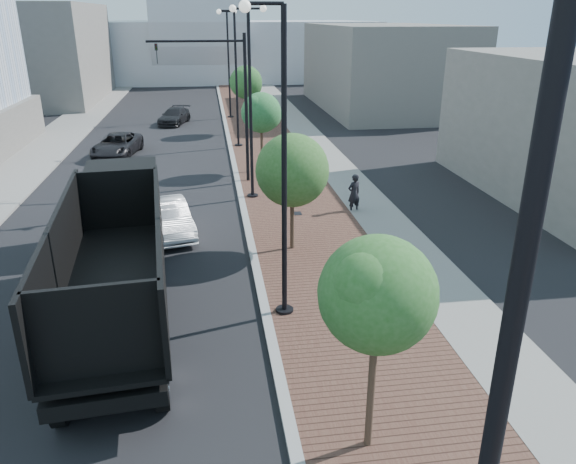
{
  "coord_description": "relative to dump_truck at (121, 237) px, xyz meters",
  "views": [
    {
      "loc": [
        -1.49,
        -5.16,
        8.84
      ],
      "look_at": [
        1.0,
        12.0,
        2.0
      ],
      "focal_mm": 34.37,
      "sensor_mm": 36.0,
      "label": 1
    }
  ],
  "objects": [
    {
      "name": "concrete_strip",
      "position": [
        10.92,
        26.62,
        -1.53
      ],
      "size": [
        2.4,
        140.0,
        0.13
      ],
      "primitive_type": "cube",
      "color": "slate",
      "rests_on": "ground"
    },
    {
      "name": "streetlight_4",
      "position": [
        5.32,
        32.62,
        3.23
      ],
      "size": [
        1.72,
        0.56,
        9.28
      ],
      "color": "black",
      "rests_on": "ground"
    },
    {
      "name": "west_sidewalk",
      "position": [
        -8.28,
        26.62,
        -1.53
      ],
      "size": [
        4.0,
        140.0,
        0.12
      ],
      "primitive_type": "cube",
      "color": "slate",
      "rests_on": "ground"
    },
    {
      "name": "streetlight_2",
      "position": [
        5.32,
        8.62,
        3.23
      ],
      "size": [
        1.72,
        0.56,
        9.28
      ],
      "color": "black",
      "rests_on": "ground"
    },
    {
      "name": "streetlight_1",
      "position": [
        5.21,
        -3.38,
        2.75
      ],
      "size": [
        1.44,
        0.56,
        9.21
      ],
      "color": "black",
      "rests_on": "ground"
    },
    {
      "name": "tree_1",
      "position": [
        6.36,
        1.64,
        1.73
      ],
      "size": [
        2.82,
        2.82,
        4.74
      ],
      "color": "#382619",
      "rests_on": "ground"
    },
    {
      "name": "convention_center",
      "position": [
        2.72,
        71.62,
        4.41
      ],
      "size": [
        50.0,
        30.0,
        50.0
      ],
      "color": "#B5BAC0",
      "rests_on": "ground"
    },
    {
      "name": "dark_car_far",
      "position": [
        0.37,
        30.51,
        -0.92
      ],
      "size": [
        3.02,
        4.94,
        1.34
      ],
      "primitive_type": "imported",
      "rotation": [
        0.0,
        0.0,
        -0.27
      ],
      "color": "black",
      "rests_on": "ground"
    },
    {
      "name": "curb",
      "position": [
        4.72,
        26.62,
        -1.52
      ],
      "size": [
        0.3,
        140.0,
        0.14
      ],
      "primitive_type": "cube",
      "color": "gray",
      "rests_on": "ground"
    },
    {
      "name": "utility_cover_1",
      "position": [
        7.12,
        -5.38,
        -1.46
      ],
      "size": [
        0.5,
        0.5,
        0.02
      ],
      "primitive_type": "cube",
      "color": "black",
      "rests_on": "sidewalk"
    },
    {
      "name": "streetlight_3",
      "position": [
        5.21,
        20.62,
        2.75
      ],
      "size": [
        1.44,
        0.56,
        9.21
      ],
      "color": "black",
      "rests_on": "ground"
    },
    {
      "name": "traffic_mast",
      "position": [
        4.42,
        11.62,
        3.39
      ],
      "size": [
        5.09,
        0.2,
        8.0
      ],
      "color": "black",
      "rests_on": "ground"
    },
    {
      "name": "tree_3",
      "position": [
        6.36,
        25.64,
        2.36
      ],
      "size": [
        2.56,
        2.54,
        5.24
      ],
      "color": "#382619",
      "rests_on": "ground"
    },
    {
      "name": "utility_cover_2",
      "position": [
        7.12,
        5.62,
        -1.46
      ],
      "size": [
        0.5,
        0.5,
        0.02
      ],
      "primitive_type": "cube",
      "color": "black",
      "rests_on": "sidewalk"
    },
    {
      "name": "dump_truck",
      "position": [
        0.0,
        0.0,
        0.0
      ],
      "size": [
        3.97,
        14.0,
        3.78
      ],
      "rotation": [
        0.0,
        0.0,
        0.09
      ],
      "color": "black",
      "rests_on": "ground"
    },
    {
      "name": "sidewalk",
      "position": [
        8.22,
        26.62,
        -1.53
      ],
      "size": [
        7.0,
        140.0,
        0.12
      ],
      "primitive_type": "cube",
      "color": "#4C2D23",
      "rests_on": "ground"
    },
    {
      "name": "tree_2",
      "position": [
        6.36,
        13.64,
        1.96
      ],
      "size": [
        2.38,
        2.33,
        4.73
      ],
      "color": "#382619",
      "rests_on": "ground"
    },
    {
      "name": "white_sedan",
      "position": [
        1.36,
        4.18,
        -0.86
      ],
      "size": [
        2.54,
        4.68,
        1.47
      ],
      "primitive_type": "imported",
      "rotation": [
        0.0,
        0.0,
        0.23
      ],
      "color": "silver",
      "rests_on": "ground"
    },
    {
      "name": "pedestrian",
      "position": [
        9.92,
        5.75,
        -0.64
      ],
      "size": [
        0.81,
        0.68,
        1.9
      ],
      "primitive_type": "imported",
      "rotation": [
        0.0,
        0.0,
        3.53
      ],
      "color": "black",
      "rests_on": "ground"
    },
    {
      "name": "commercial_block_nw",
      "position": [
        -15.28,
        46.62,
        3.41
      ],
      "size": [
        14.0,
        20.0,
        10.0
      ],
      "primitive_type": "cube",
      "color": "slate",
      "rests_on": "ground"
    },
    {
      "name": "dark_car_mid",
      "position": [
        -2.89,
        19.17,
        -0.86
      ],
      "size": [
        3.2,
        5.57,
        1.46
      ],
      "primitive_type": "imported",
      "rotation": [
        0.0,
        0.0,
        -0.15
      ],
      "color": "black",
      "rests_on": "ground"
    },
    {
      "name": "tree_0",
      "position": [
        6.36,
        -9.36,
        2.18
      ],
      "size": [
        2.4,
        2.36,
        4.97
      ],
      "color": "#382619",
      "rests_on": "ground"
    },
    {
      "name": "commercial_block_ne",
      "position": [
        20.72,
        36.62,
        2.41
      ],
      "size": [
        12.0,
        22.0,
        8.0
      ],
      "primitive_type": "cube",
      "color": "slate",
      "rests_on": "ground"
    }
  ]
}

